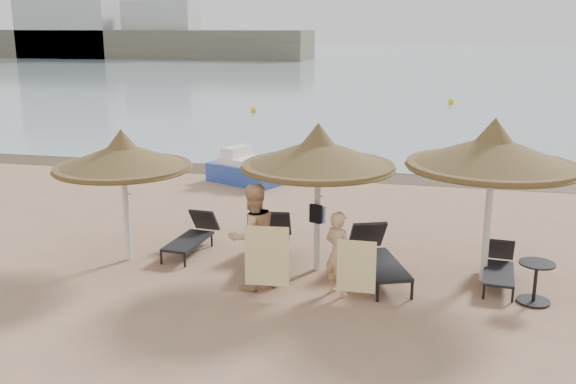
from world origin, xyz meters
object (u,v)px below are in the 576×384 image
Objects in this scene: lounger_near_right at (377,256)px; pedal_boat at (246,169)px; palapa_right at (493,152)px; palapa_center at (318,154)px; lounger_far_left at (193,235)px; palapa_left at (122,157)px; lounger_near_left at (271,242)px; side_table at (535,284)px; person_right at (338,247)px; lounger_far_right at (499,266)px; person_left at (253,228)px.

pedal_boat is (-4.57, 6.76, -0.02)m from lounger_near_right.
palapa_right is 9.43m from pedal_boat.
lounger_far_left is at bearing 169.82° from palapa_center.
palapa_left reaches higher than lounger_near_left.
palapa_center is 4.42m from side_table.
palapa_center is 1.64× the size of person_right.
lounger_near_right is 2.81m from side_table.
palapa_left is at bearing -138.72° from lounger_far_left.
lounger_near_left reaches higher than lounger_far_right.
person_left is at bearing -15.67° from palapa_left.
pedal_boat is at bearing 102.21° from lounger_near_right.
lounger_far_right is 3.11m from person_right.
person_left is at bearing -176.31° from lounger_near_right.
lounger_near_right is 1.25m from person_right.
palapa_right is 2.83m from lounger_near_right.
palapa_right is 4.48m from person_left.
lounger_near_left is at bearing 179.22° from palapa_right.
side_table is (6.65, -1.16, -0.00)m from lounger_far_left.
palapa_right is (3.13, 0.17, 0.14)m from palapa_center.
lounger_near_left is 1.53m from person_left.
pedal_boat is (-6.79, 6.54, 0.07)m from lounger_far_right.
lounger_near_left is at bearing -44.47° from pedal_boat.
lounger_far_left is 0.68× the size of pedal_boat.
palapa_right is 1.37× the size of person_left.
palapa_left reaches higher than lounger_near_right.
palapa_right is 1.90× the size of lounger_far_right.
palapa_left is 6.97m from palapa_right.
lounger_far_right is (2.22, 0.21, -0.09)m from lounger_near_right.
lounger_near_left is (1.75, -0.26, 0.06)m from lounger_far_left.
lounger_far_right is (0.26, -0.06, -2.11)m from palapa_right.
palapa_left is 3.37m from lounger_near_left.
lounger_near_left is (-0.99, 0.23, -1.89)m from palapa_center.
palapa_center is 1.87m from person_right.
side_table is 0.32× the size of person_left.
person_right is (3.31, -1.58, 0.54)m from lounger_far_left.
palapa_center reaches higher than pedal_boat.
pedal_boat is at bearing 140.73° from lounger_far_right.
person_left reaches higher than lounger_far_right.
pedal_boat reaches higher than lounger_far_left.
person_left is 8.18m from pedal_boat.
lounger_near_right is at bearing 2.49° from palapa_left.
palapa_left is at bearing -175.31° from palapa_center.
palapa_right is 4.59m from lounger_near_left.
side_table is (4.90, -0.90, -0.06)m from lounger_near_left.
pedal_boat is at bearing 134.95° from side_table.
palapa_left reaches higher than person_right.
lounger_near_right is at bearing -3.97° from lounger_far_left.
lounger_far_right is at bearing 1.10° from lounger_far_left.
lounger_far_left is at bearing -178.84° from lounger_far_right.
side_table is 3.41m from person_right.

